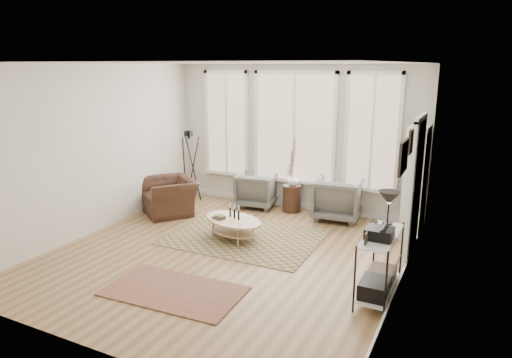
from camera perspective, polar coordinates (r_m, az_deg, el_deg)
The scene contains 17 objects.
room at distance 6.80m, azimuth -3.51°, elevation 1.77°, with size 5.50×5.54×2.90m.
bay_window at distance 9.17m, azimuth 4.78°, elevation 6.10°, with size 4.14×0.12×2.24m.
door at distance 7.14m, azimuth 19.36°, elevation -0.92°, with size 0.09×1.06×2.22m.
bookcase at distance 8.23m, azimuth 19.33°, elevation -0.19°, with size 0.31×0.85×2.06m.
low_shelf at distance 6.00m, azimuth 15.23°, elevation -9.60°, with size 0.38×1.08×1.30m.
wall_art at distance 5.61m, azimuth 18.16°, elevation 3.14°, with size 0.04×0.88×0.44m.
rug_main at distance 7.87m, azimuth -1.42°, elevation -7.29°, with size 2.50×1.87×0.01m, color brown.
rug_runner at distance 6.21m, azimuth -10.22°, elevation -13.57°, with size 1.78×0.99×0.01m, color maroon.
coffee_table at distance 7.73m, azimuth -2.92°, elevation -5.55°, with size 1.30×1.05×0.52m.
armchair_left at distance 9.46m, azimuth 0.13°, elevation -1.35°, with size 0.76×0.78×0.71m, color #60605C.
armchair_right at distance 8.82m, azimuth 10.22°, elevation -2.45°, with size 0.85×0.87×0.80m, color #60605C.
side_table at distance 9.06m, azimuth 4.53°, elevation 0.36°, with size 0.36×0.36×1.52m.
vase at distance 9.07m, azimuth 4.65°, elevation -0.13°, with size 0.21×0.21×0.22m, color silver.
accent_chair at distance 9.20m, azimuth -10.78°, elevation -2.12°, with size 1.06×0.93×0.69m, color #3A2117.
tripod_camera at distance 9.87m, azimuth -8.25°, elevation 1.24°, with size 0.54×0.54×1.53m.
book_stack_near at distance 8.18m, azimuth 15.80°, elevation -6.31°, with size 0.24×0.30×0.19m, color brown.
book_stack_far at distance 8.01m, azimuth 15.54°, elevation -6.87°, with size 0.19×0.24×0.16m, color brown.
Camera 1 is at (3.34, -5.73, 2.87)m, focal length 32.00 mm.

